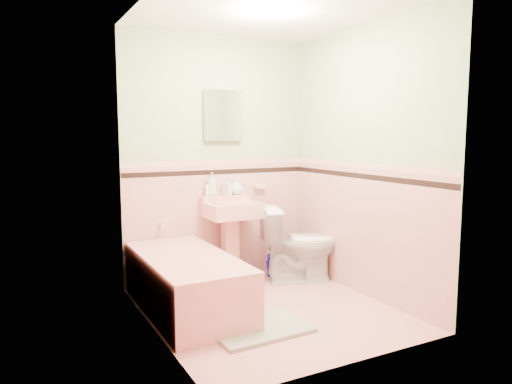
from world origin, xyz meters
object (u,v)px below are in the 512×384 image
soap_bottle_right (236,186)px  shoe (254,324)px  sink (232,243)px  medicine_cabinet (223,115)px  toilet (299,244)px  bathtub (187,285)px  bucket (276,266)px  soap_bottle_left (212,184)px  soap_bottle_mid (227,187)px

soap_bottle_right → shoe: (-0.51, -1.37, -0.91)m
sink → medicine_cabinet: (0.00, 0.21, 1.29)m
toilet → sink: bearing=85.2°
bathtub → toilet: (1.31, 0.26, 0.16)m
bathtub → shoe: size_ratio=11.12×
medicine_cabinet → bathtub: bearing=-132.6°
medicine_cabinet → soap_bottle_right: 0.75m
toilet → bucket: size_ratio=3.42×
soap_bottle_left → toilet: (0.78, -0.45, -0.61)m
toilet → shoe: toilet is taller
soap_bottle_left → toilet: size_ratio=0.31×
toilet → medicine_cabinet: bearing=71.1°
toilet → shoe: bearing=150.6°
bathtub → shoe: bathtub is taller
soap_bottle_right → soap_bottle_left: bearing=180.0°
soap_bottle_left → soap_bottle_right: bearing=0.0°
sink → toilet: size_ratio=1.06×
sink → medicine_cabinet: bearing=90.0°
sink → toilet: 0.69m
soap_bottle_right → shoe: size_ratio=1.28×
bathtub → soap_bottle_right: size_ratio=8.67×
sink → toilet: sink is taller
medicine_cabinet → toilet: medicine_cabinet is taller
bathtub → soap_bottle_mid: bearing=45.4°
soap_bottle_mid → soap_bottle_right: (0.11, 0.00, -0.00)m
soap_bottle_left → bucket: soap_bottle_left is taller
medicine_cabinet → soap_bottle_left: bearing=-168.3°
toilet → bucket: bearing=50.0°
bucket → soap_bottle_left: bearing=161.0°
bathtub → soap_bottle_right: bearing=41.2°
toilet → shoe: (-1.01, -0.92, -0.33)m
bathtub → bucket: size_ratio=6.59×
bathtub → bucket: bathtub is taller
medicine_cabinet → bucket: bearing=-26.9°
toilet → bathtub: bearing=119.5°
bucket → shoe: (-0.87, -1.15, -0.06)m
medicine_cabinet → soap_bottle_right: size_ratio=2.97×
bathtub → shoe: bearing=-65.5°
soap_bottle_right → toilet: bearing=-41.9°
soap_bottle_right → bathtub: bearing=-138.8°
sink → shoe: 1.30m
medicine_cabinet → soap_bottle_left: 0.71m
bathtub → medicine_cabinet: size_ratio=2.92×
bathtub → soap_bottle_left: 1.18m
bathtub → soap_bottle_mid: size_ratio=8.49×
soap_bottle_right → toilet: 0.89m
toilet → shoe: 1.41m
soap_bottle_left → toilet: bearing=-30.1°
sink → soap_bottle_right: bearing=53.8°
bathtub → toilet: 1.35m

